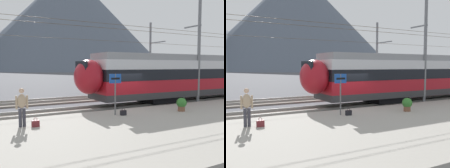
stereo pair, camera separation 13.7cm
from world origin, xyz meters
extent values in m
plane|color=#4C4C51|center=(0.00, 0.00, 0.00)|extent=(400.00, 400.00, 0.00)
cube|color=#A39E93|center=(0.00, -5.20, 0.17)|extent=(120.00, 8.72, 0.34)
cube|color=slate|center=(0.00, 0.98, 0.06)|extent=(120.00, 3.00, 0.12)
cube|color=gray|center=(0.00, 0.26, 0.20)|extent=(120.00, 0.07, 0.16)
cube|color=gray|center=(0.00, 1.70, 0.20)|extent=(120.00, 0.07, 0.16)
cube|color=slate|center=(0.00, 6.38, 0.06)|extent=(120.00, 3.00, 0.12)
cube|color=gray|center=(0.00, 5.66, 0.20)|extent=(120.00, 0.07, 0.16)
cube|color=gray|center=(0.00, 7.10, 0.20)|extent=(120.00, 0.07, 0.16)
cube|color=black|center=(3.87, 0.98, 0.49)|extent=(2.80, 2.31, 0.42)
ellipsoid|color=maroon|center=(-1.94, 0.98, 2.27)|extent=(1.80, 2.66, 2.25)
cube|color=black|center=(-2.44, 0.98, 2.70)|extent=(0.16, 1.74, 1.19)
cube|color=black|center=(12.31, 6.38, 0.49)|extent=(2.80, 2.33, 0.42)
ellipsoid|color=red|center=(6.62, 6.38, 2.27)|extent=(1.80, 2.68, 2.25)
cube|color=black|center=(6.12, 6.38, 2.70)|extent=(0.16, 1.75, 1.19)
cylinder|color=slate|center=(6.56, -0.40, 3.96)|extent=(0.24, 0.24, 7.93)
cube|color=slate|center=(6.56, 0.29, 6.05)|extent=(0.10, 1.68, 0.10)
cylinder|color=#473823|center=(6.56, 0.98, 5.80)|extent=(47.48, 0.02, 0.02)
cylinder|color=slate|center=(8.92, 8.72, 3.91)|extent=(0.24, 0.24, 7.82)
cube|color=slate|center=(8.92, 7.55, 5.54)|extent=(0.10, 2.63, 0.10)
cylinder|color=#473823|center=(8.92, 6.38, 5.29)|extent=(47.48, 0.02, 0.02)
cylinder|color=#59595B|center=(-1.83, -2.34, 1.45)|extent=(0.08, 0.08, 2.22)
cube|color=#19479E|center=(-1.83, -2.34, 2.31)|extent=(0.70, 0.06, 0.50)
cube|color=black|center=(-1.83, -2.37, 2.31)|extent=(0.52, 0.01, 0.10)
cylinder|color=#383842|center=(-6.74, -2.69, 0.75)|extent=(0.14, 0.14, 0.82)
cylinder|color=#383842|center=(-6.58, -2.69, 0.75)|extent=(0.14, 0.14, 0.82)
ellipsoid|color=tan|center=(-6.66, -2.69, 1.47)|extent=(0.36, 0.22, 0.62)
sphere|color=tan|center=(-6.66, -2.69, 1.92)|extent=(0.22, 0.22, 0.22)
cylinder|color=tan|center=(-6.88, -2.69, 1.42)|extent=(0.09, 0.09, 0.58)
cylinder|color=tan|center=(-6.44, -2.69, 1.42)|extent=(0.09, 0.09, 0.58)
cube|color=maroon|center=(-6.15, -2.95, 0.48)|extent=(0.32, 0.18, 0.28)
torus|color=maroon|center=(-6.15, -2.95, 0.67)|extent=(0.16, 0.02, 0.16)
cube|color=black|center=(-1.48, -2.61, 0.47)|extent=(0.32, 0.18, 0.26)
torus|color=black|center=(-1.48, -2.61, 0.65)|extent=(0.16, 0.02, 0.16)
cylinder|color=brown|center=(2.15, -3.20, 0.50)|extent=(0.40, 0.40, 0.32)
sphere|color=#33752D|center=(2.15, -3.20, 0.83)|extent=(0.59, 0.59, 0.59)
sphere|color=gold|center=(2.15, -3.20, 0.97)|extent=(0.32, 0.32, 0.32)
cone|color=#515B6B|center=(53.73, 165.94, 37.27)|extent=(143.45, 143.45, 74.54)
camera|label=1|loc=(-8.34, -13.90, 2.98)|focal=39.91mm
camera|label=2|loc=(-8.22, -13.97, 2.98)|focal=39.91mm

